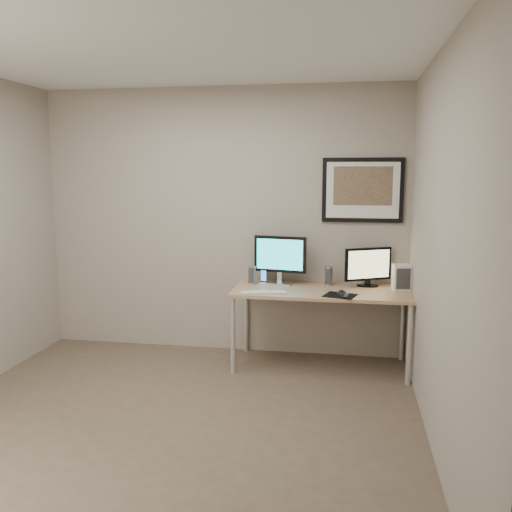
{
  "coord_description": "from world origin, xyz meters",
  "views": [
    {
      "loc": [
        1.23,
        -3.5,
        1.8
      ],
      "look_at": [
        0.44,
        1.1,
        1.06
      ],
      "focal_mm": 38.0,
      "sensor_mm": 36.0,
      "label": 1
    }
  ],
  "objects_px": {
    "monitor_tv": "(368,266)",
    "phone_dock": "(264,276)",
    "keyboard": "(263,292)",
    "fan_unit": "(402,278)",
    "monitor_large": "(280,258)",
    "desk": "(321,297)",
    "speaker_right": "(329,276)",
    "framed_art": "(363,190)",
    "speaker_left": "(252,275)"
  },
  "relations": [
    {
      "from": "speaker_left",
      "to": "keyboard",
      "type": "height_order",
      "value": "speaker_left"
    },
    {
      "from": "desk",
      "to": "framed_art",
      "type": "xyz_separation_m",
      "value": [
        0.35,
        0.33,
        0.96
      ]
    },
    {
      "from": "framed_art",
      "to": "monitor_tv",
      "type": "distance_m",
      "value": 0.71
    },
    {
      "from": "monitor_tv",
      "to": "keyboard",
      "type": "height_order",
      "value": "monitor_tv"
    },
    {
      "from": "desk",
      "to": "monitor_large",
      "type": "height_order",
      "value": "monitor_large"
    },
    {
      "from": "monitor_large",
      "to": "phone_dock",
      "type": "height_order",
      "value": "monitor_large"
    },
    {
      "from": "framed_art",
      "to": "speaker_left",
      "type": "relative_size",
      "value": 4.34
    },
    {
      "from": "monitor_large",
      "to": "phone_dock",
      "type": "xyz_separation_m",
      "value": [
        -0.15,
        -0.02,
        -0.18
      ]
    },
    {
      "from": "monitor_tv",
      "to": "speaker_right",
      "type": "height_order",
      "value": "monitor_tv"
    },
    {
      "from": "speaker_right",
      "to": "monitor_large",
      "type": "bearing_deg",
      "value": -170.34
    },
    {
      "from": "fan_unit",
      "to": "speaker_left",
      "type": "bearing_deg",
      "value": 167.5
    },
    {
      "from": "desk",
      "to": "keyboard",
      "type": "xyz_separation_m",
      "value": [
        -0.5,
        -0.23,
        0.07
      ]
    },
    {
      "from": "monitor_large",
      "to": "phone_dock",
      "type": "bearing_deg",
      "value": -164.07
    },
    {
      "from": "monitor_tv",
      "to": "phone_dock",
      "type": "distance_m",
      "value": 0.98
    },
    {
      "from": "speaker_left",
      "to": "keyboard",
      "type": "distance_m",
      "value": 0.42
    },
    {
      "from": "desk",
      "to": "monitor_large",
      "type": "relative_size",
      "value": 3.18
    },
    {
      "from": "monitor_large",
      "to": "desk",
      "type": "bearing_deg",
      "value": -13.94
    },
    {
      "from": "speaker_left",
      "to": "fan_unit",
      "type": "relative_size",
      "value": 0.72
    },
    {
      "from": "keyboard",
      "to": "fan_unit",
      "type": "xyz_separation_m",
      "value": [
        1.21,
        0.32,
        0.11
      ]
    },
    {
      "from": "keyboard",
      "to": "monitor_large",
      "type": "bearing_deg",
      "value": 65.19
    },
    {
      "from": "speaker_right",
      "to": "phone_dock",
      "type": "height_order",
      "value": "speaker_right"
    },
    {
      "from": "monitor_tv",
      "to": "phone_dock",
      "type": "bearing_deg",
      "value": 155.35
    },
    {
      "from": "phone_dock",
      "to": "keyboard",
      "type": "distance_m",
      "value": 0.4
    },
    {
      "from": "monitor_large",
      "to": "speaker_right",
      "type": "xyz_separation_m",
      "value": [
        0.46,
        0.03,
        -0.17
      ]
    },
    {
      "from": "monitor_large",
      "to": "phone_dock",
      "type": "relative_size",
      "value": 3.47
    },
    {
      "from": "framed_art",
      "to": "keyboard",
      "type": "bearing_deg",
      "value": -146.33
    },
    {
      "from": "desk",
      "to": "speaker_right",
      "type": "bearing_deg",
      "value": 73.93
    },
    {
      "from": "speaker_right",
      "to": "phone_dock",
      "type": "distance_m",
      "value": 0.61
    },
    {
      "from": "phone_dock",
      "to": "speaker_left",
      "type": "bearing_deg",
      "value": -164.4
    },
    {
      "from": "phone_dock",
      "to": "fan_unit",
      "type": "distance_m",
      "value": 1.27
    },
    {
      "from": "speaker_right",
      "to": "desk",
      "type": "bearing_deg",
      "value": -99.55
    },
    {
      "from": "monitor_large",
      "to": "fan_unit",
      "type": "bearing_deg",
      "value": 4.65
    },
    {
      "from": "keyboard",
      "to": "fan_unit",
      "type": "height_order",
      "value": "fan_unit"
    },
    {
      "from": "phone_dock",
      "to": "fan_unit",
      "type": "xyz_separation_m",
      "value": [
        1.27,
        -0.07,
        0.05
      ]
    },
    {
      "from": "monitor_tv",
      "to": "framed_art",
      "type": "bearing_deg",
      "value": 90.43
    },
    {
      "from": "framed_art",
      "to": "speaker_right",
      "type": "height_order",
      "value": "framed_art"
    },
    {
      "from": "speaker_left",
      "to": "keyboard",
      "type": "bearing_deg",
      "value": -60.17
    },
    {
      "from": "speaker_right",
      "to": "monitor_tv",
      "type": "bearing_deg",
      "value": 7.31
    },
    {
      "from": "desk",
      "to": "monitor_tv",
      "type": "bearing_deg",
      "value": 25.91
    },
    {
      "from": "monitor_large",
      "to": "speaker_left",
      "type": "xyz_separation_m",
      "value": [
        -0.26,
        -0.03,
        -0.17
      ]
    },
    {
      "from": "desk",
      "to": "fan_unit",
      "type": "height_order",
      "value": "fan_unit"
    },
    {
      "from": "framed_art",
      "to": "fan_unit",
      "type": "distance_m",
      "value": 0.89
    },
    {
      "from": "desk",
      "to": "fan_unit",
      "type": "xyz_separation_m",
      "value": [
        0.71,
        0.08,
        0.19
      ]
    },
    {
      "from": "framed_art",
      "to": "monitor_tv",
      "type": "relative_size",
      "value": 1.76
    },
    {
      "from": "desk",
      "to": "speaker_right",
      "type": "distance_m",
      "value": 0.26
    },
    {
      "from": "desk",
      "to": "fan_unit",
      "type": "relative_size",
      "value": 6.69
    },
    {
      "from": "desk",
      "to": "speaker_right",
      "type": "relative_size",
      "value": 8.95
    },
    {
      "from": "monitor_tv",
      "to": "phone_dock",
      "type": "height_order",
      "value": "monitor_tv"
    },
    {
      "from": "monitor_tv",
      "to": "fan_unit",
      "type": "height_order",
      "value": "monitor_tv"
    },
    {
      "from": "desk",
      "to": "speaker_left",
      "type": "relative_size",
      "value": 9.27
    }
  ]
}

